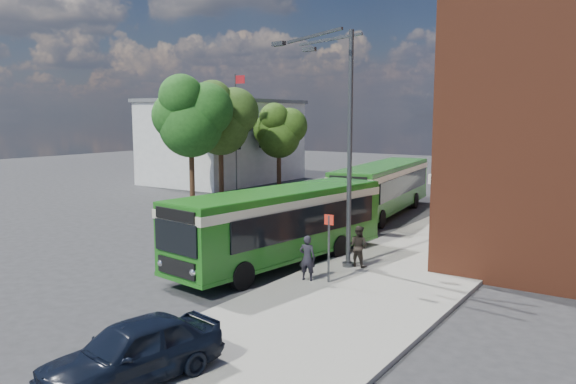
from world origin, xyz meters
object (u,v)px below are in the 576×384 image
Objects in this scene: street_lamp at (341,145)px; bus_front at (281,220)px; parked_car at (132,351)px; bus_rear at (383,184)px.

bus_front is at bearing -159.48° from street_lamp.
parked_car is (0.93, -10.99, -3.94)m from street_lamp.
bus_rear is 23.52m from parked_car.
bus_front is (-2.21, -0.83, -2.96)m from street_lamp.
bus_front and bus_rear have the same top height.
bus_rear is (-1.48, 12.87, 0.00)m from bus_front.
bus_rear is at bearing 111.98° from parked_car.
parked_car is (3.14, -10.16, -0.98)m from bus_front.
street_lamp is 12.94m from bus_rear.
parked_car is (4.62, -23.04, -0.99)m from bus_rear.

